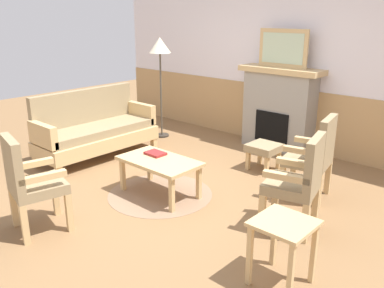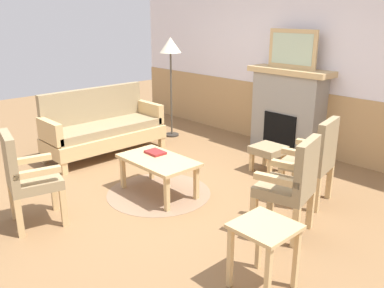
{
  "view_description": "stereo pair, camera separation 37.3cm",
  "coord_description": "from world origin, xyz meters",
  "views": [
    {
      "loc": [
        3.16,
        -3.11,
        2.08
      ],
      "look_at": [
        0.0,
        0.35,
        0.55
      ],
      "focal_mm": 38.12,
      "sensor_mm": 36.0,
      "label": 1
    },
    {
      "loc": [
        3.42,
        -2.85,
        2.08
      ],
      "look_at": [
        0.0,
        0.35,
        0.55
      ],
      "focal_mm": 38.12,
      "sensor_mm": 36.0,
      "label": 2
    }
  ],
  "objects": [
    {
      "name": "armchair_near_fireplace",
      "position": [
        1.48,
        0.26,
        0.54
      ],
      "size": [
        0.58,
        0.58,
        0.98
      ],
      "color": "tan",
      "rests_on": "ground_plane"
    },
    {
      "name": "couch",
      "position": [
        -1.81,
        0.2,
        0.4
      ],
      "size": [
        0.7,
        1.8,
        0.98
      ],
      "color": "tan",
      "rests_on": "ground_plane"
    },
    {
      "name": "book_on_table",
      "position": [
        -0.28,
        -0.0,
        0.46
      ],
      "size": [
        0.24,
        0.18,
        0.03
      ],
      "primitive_type": "cube",
      "rotation": [
        0.0,
        0.0,
        -0.02
      ],
      "color": "maroon",
      "rests_on": "coffee_table"
    },
    {
      "name": "wall_back",
      "position": [
        0.0,
        2.6,
        1.31
      ],
      "size": [
        7.2,
        0.14,
        2.7
      ],
      "color": "white",
      "rests_on": "ground_plane"
    },
    {
      "name": "fireplace",
      "position": [
        0.0,
        2.35,
        0.65
      ],
      "size": [
        1.3,
        0.44,
        1.28
      ],
      "color": "gray",
      "rests_on": "ground_plane"
    },
    {
      "name": "footstool",
      "position": [
        0.34,
        1.43,
        0.28
      ],
      "size": [
        0.4,
        0.4,
        0.36
      ],
      "color": "tan",
      "rests_on": "ground_plane"
    },
    {
      "name": "framed_picture",
      "position": [
        0.0,
        2.35,
        1.56
      ],
      "size": [
        0.8,
        0.04,
        0.56
      ],
      "color": "tan",
      "rests_on": "fireplace"
    },
    {
      "name": "ground_plane",
      "position": [
        0.0,
        0.0,
        0.0
      ],
      "size": [
        14.0,
        14.0,
        0.0
      ],
      "primitive_type": "plane",
      "color": "olive"
    },
    {
      "name": "armchair_by_window_left",
      "position": [
        1.25,
        1.04,
        0.54
      ],
      "size": [
        0.56,
        0.56,
        0.98
      ],
      "color": "tan",
      "rests_on": "ground_plane"
    },
    {
      "name": "coffee_table",
      "position": [
        -0.12,
        -0.09,
        0.39
      ],
      "size": [
        0.96,
        0.56,
        0.44
      ],
      "color": "tan",
      "rests_on": "ground_plane"
    },
    {
      "name": "round_rug",
      "position": [
        -0.12,
        -0.09,
        0.0
      ],
      "size": [
        1.24,
        1.24,
        0.01
      ],
      "primitive_type": "cylinder",
      "color": "#896B51",
      "rests_on": "ground_plane"
    },
    {
      "name": "side_table",
      "position": [
        1.81,
        -0.59,
        0.43
      ],
      "size": [
        0.44,
        0.44,
        0.55
      ],
      "color": "tan",
      "rests_on": "ground_plane"
    },
    {
      "name": "armchair_front_left",
      "position": [
        -0.42,
        -1.5,
        0.54
      ],
      "size": [
        0.57,
        0.57,
        0.98
      ],
      "color": "tan",
      "rests_on": "ground_plane"
    },
    {
      "name": "floor_lamp_by_couch",
      "position": [
        -1.83,
        1.58,
        1.45
      ],
      "size": [
        0.36,
        0.36,
        1.68
      ],
      "color": "#332D28",
      "rests_on": "ground_plane"
    }
  ]
}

